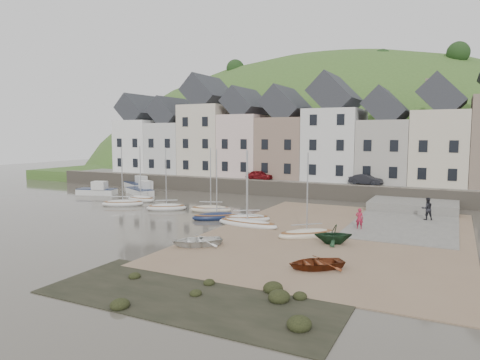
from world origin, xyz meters
The scene contains 27 objects.
ground centered at (0.00, 0.00, 0.00)m, with size 160.00×160.00×0.00m, color #4A443A.
quay_land centered at (0.00, 32.00, 0.75)m, with size 90.00×30.00×1.50m, color #3C5F26.
quay_street centered at (0.00, 20.50, 1.55)m, with size 70.00×7.00×0.10m, color slate.
seawall centered at (0.00, 17.00, 0.90)m, with size 70.00×1.20×1.80m, color slate.
beach centered at (11.00, 0.00, 0.03)m, with size 18.00×26.00×0.06m, color #7E644D.
slipway centered at (15.00, 8.00, 0.06)m, with size 8.00×18.00×0.12m, color slate.
hillside centered at (-5.00, 60.00, -17.99)m, with size 134.40×84.00×84.00m.
townhouse_terrace centered at (1.76, 24.00, 7.32)m, with size 61.05×8.00×13.93m.
sailboat_0 centered at (-12.28, 3.33, 0.26)m, with size 4.45×3.52×6.32m.
sailboat_1 centered at (-12.56, 6.58, 0.27)m, with size 3.72×1.76×6.32m.
sailboat_2 centered at (-2.28, 4.30, 0.27)m, with size 4.26×2.75×6.32m.
sailboat_3 centered at (-6.69, 3.26, 0.27)m, with size 4.10×3.34×6.32m.
sailboat_4 centered at (3.75, -0.18, 0.26)m, with size 5.50×1.93×6.32m.
sailboat_5 centered at (0.07, 1.32, 0.26)m, with size 4.31×3.92×6.32m.
sailboat_6 centered at (2.80, 1.65, 0.27)m, with size 4.25×3.38×6.32m.
sailboat_7 centered at (9.17, -1.64, 0.26)m, with size 4.23×4.08×6.32m.
motorboat_0 centered at (-16.04, 10.85, 0.58)m, with size 5.33×4.01×1.70m.
motorboat_1 centered at (-20.62, 8.23, 0.58)m, with size 5.03×2.98×1.70m.
motorboat_2 centered at (-20.73, 15.69, 0.58)m, with size 5.43×4.29×1.70m.
rowboat_white centered at (3.50, -7.38, 0.40)m, with size 2.35×3.29×0.68m, color silver.
rowboat_green centered at (11.40, -2.85, 0.72)m, with size 2.16×2.50×1.32m, color #17331D.
rowboat_red centered at (11.93, -8.64, 0.38)m, with size 2.22×3.10×0.64m, color brown.
person_red centered at (12.08, 2.40, 0.93)m, with size 0.59×0.39×1.61m, color #9F1D36.
person_dark centered at (16.52, 8.57, 1.08)m, with size 0.93×0.73×1.92m, color black.
car_left centered at (-3.97, 19.50, 2.19)m, with size 1.39×3.47×1.18m, color maroon.
car_right centered at (9.37, 19.50, 2.21)m, with size 1.30×3.73×1.23m, color black.
shore_rocks centered at (9.04, -14.85, 0.08)m, with size 14.00×6.00×0.64m.
Camera 1 is at (18.57, -31.23, 7.37)m, focal length 32.59 mm.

